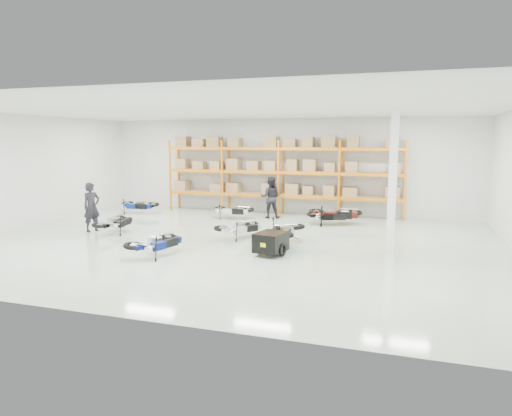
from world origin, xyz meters
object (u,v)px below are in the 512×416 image
(moto_back_a, at_px, (138,203))
(moto_back_b, at_px, (233,208))
(trailer, at_px, (271,242))
(moto_back_c, at_px, (330,213))
(moto_back_d, at_px, (335,211))
(person_back, at_px, (270,197))
(moto_blue_centre, at_px, (156,239))
(moto_touring_right, at_px, (284,228))
(person_left, at_px, (92,207))
(moto_silver_left, at_px, (240,225))
(moto_black_far_left, at_px, (115,220))

(moto_back_a, relative_size, moto_back_b, 1.06)
(trailer, relative_size, moto_back_b, 1.07)
(moto_back_c, bearing_deg, moto_back_b, 69.20)
(moto_back_d, relative_size, person_back, 1.02)
(person_back, bearing_deg, moto_back_c, 153.52)
(moto_back_b, relative_size, moto_back_c, 0.98)
(moto_blue_centre, distance_m, moto_back_b, 7.02)
(moto_blue_centre, relative_size, trailer, 1.00)
(moto_touring_right, relative_size, moto_back_a, 1.08)
(person_left, bearing_deg, moto_back_b, -21.92)
(moto_back_c, xyz_separation_m, moto_back_d, (0.17, 0.21, 0.09))
(moto_back_a, bearing_deg, person_left, -170.16)
(moto_blue_centre, xyz_separation_m, moto_silver_left, (1.54, 3.19, -0.03))
(trailer, distance_m, person_left, 7.76)
(moto_silver_left, relative_size, moto_back_d, 0.84)
(moto_back_a, bearing_deg, moto_back_d, -89.50)
(moto_back_c, xyz_separation_m, person_left, (-8.55, -4.14, 0.44))
(moto_back_d, distance_m, person_back, 3.13)
(moto_black_far_left, bearing_deg, moto_back_b, -129.85)
(moto_black_far_left, relative_size, person_left, 0.91)
(moto_black_far_left, bearing_deg, person_left, -8.77)
(trailer, distance_m, person_back, 6.85)
(trailer, bearing_deg, moto_silver_left, 141.92)
(moto_silver_left, bearing_deg, moto_back_d, -90.00)
(trailer, bearing_deg, moto_back_b, 132.13)
(moto_touring_right, bearing_deg, trailer, -88.67)
(person_back, bearing_deg, moto_black_far_left, 39.71)
(moto_black_far_left, distance_m, moto_touring_right, 6.52)
(moto_black_far_left, bearing_deg, moto_silver_left, -178.06)
(moto_back_c, relative_size, moto_back_d, 0.85)
(moto_back_c, bearing_deg, moto_silver_left, 125.43)
(moto_back_d, bearing_deg, moto_back_b, 82.67)
(moto_silver_left, bearing_deg, person_back, -51.05)
(person_back, bearing_deg, moto_back_b, 16.27)
(moto_blue_centre, height_order, moto_touring_right, moto_touring_right)
(moto_blue_centre, height_order, trailer, moto_blue_centre)
(moto_back_d, xyz_separation_m, person_back, (-3.02, 0.72, 0.35))
(moto_black_far_left, distance_m, moto_back_b, 5.38)
(moto_touring_right, relative_size, person_back, 0.99)
(person_back, bearing_deg, moto_back_a, -1.85)
(moto_silver_left, distance_m, moto_back_b, 4.20)
(moto_blue_centre, xyz_separation_m, person_left, (-4.34, 2.66, 0.42))
(moto_back_a, bearing_deg, moto_black_far_left, -157.33)
(moto_back_a, bearing_deg, moto_touring_right, -116.49)
(person_left, bearing_deg, moto_blue_centre, -99.89)
(moto_blue_centre, bearing_deg, moto_black_far_left, -22.60)
(moto_blue_centre, xyz_separation_m, moto_back_a, (-5.06, 6.99, -0.00))
(person_back, bearing_deg, person_left, 33.31)
(moto_back_a, bearing_deg, person_back, -83.04)
(moto_back_c, relative_size, person_left, 0.87)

